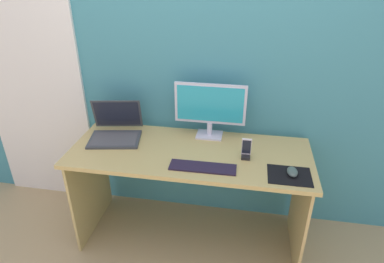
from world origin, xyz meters
The scene contains 10 objects.
ground_plane centered at (0.00, 0.00, 0.00)m, with size 8.00×8.00×0.00m, color tan.
wall_back centered at (0.00, 0.37, 1.25)m, with size 6.00×0.04×2.50m, color teal.
door_left centered at (-1.28, 0.34, 1.01)m, with size 0.82×0.02×2.02m, color white.
desk centered at (0.00, 0.00, 0.59)m, with size 1.57×0.62×0.74m.
monitor centered at (0.10, 0.23, 0.96)m, with size 0.49×0.14×0.39m.
laptop centered at (-0.54, 0.10, 0.79)m, with size 0.39×0.37×0.25m.
keyboard_external centered at (0.11, -0.18, 0.74)m, with size 0.40×0.11×0.01m, color #22182D.
mousepad centered at (0.62, -0.17, 0.74)m, with size 0.25×0.20×0.00m, color black.
mouse centered at (0.63, -0.16, 0.76)m, with size 0.06×0.10×0.04m, color #40514D.
phone_in_dock centered at (0.36, -0.02, 0.79)m, with size 0.06×0.05×0.14m.
Camera 1 is at (0.34, -1.84, 1.87)m, focal length 31.37 mm.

